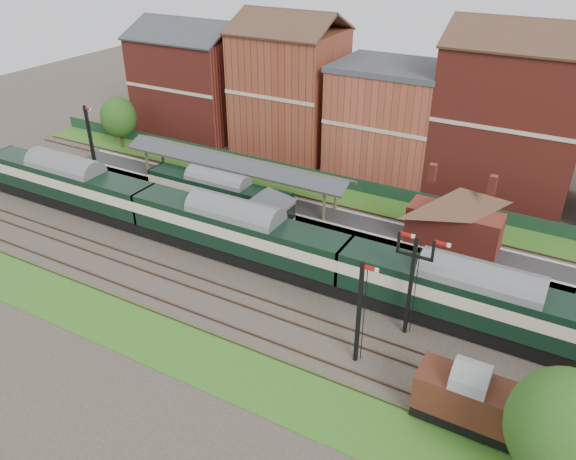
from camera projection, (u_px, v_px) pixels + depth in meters
The scene contains 18 objects.
ground at pixel (280, 271), 48.25m from camera, with size 160.00×160.00×0.00m, color #473D33.
grass_back at pixel (354, 199), 60.41m from camera, with size 90.00×4.50×0.06m, color #2D6619.
grass_front at pixel (195, 354), 39.11m from camera, with size 90.00×5.00×0.06m, color #2D6619.
fence at pixel (361, 186), 61.58m from camera, with size 90.00×0.12×1.50m, color #193823.
platform at pixel (285, 208), 57.54m from camera, with size 55.00×3.40×1.00m, color #2D2D2D.
signal_box at pixel (269, 215), 50.43m from camera, with size 5.40×5.40×6.00m.
brick_hut at pixel (349, 257), 48.02m from camera, with size 3.20×2.64×2.94m.
station_building at pixel (455, 216), 48.64m from camera, with size 8.10×8.10×5.90m.
canopy at pixel (235, 160), 58.08m from camera, with size 26.00×3.89×4.08m.
semaphore_bracket at pixel (412, 280), 38.97m from camera, with size 3.60×0.25×8.18m.
semaphore_platform_end at pixel (90, 138), 65.00m from camera, with size 1.23×0.25×8.00m.
semaphore_siding at pixel (359, 312), 36.63m from camera, with size 1.23×0.25×8.00m.
town_backdrop at pixel (387, 113), 63.90m from camera, with size 69.00×10.00×16.00m.
dmu_train at pixel (236, 231), 48.76m from camera, with size 61.84×3.25×4.75m.
platform_railcar at pixel (219, 193), 56.73m from camera, with size 16.21×2.56×3.73m.
goods_van_a at pixel (466, 398), 32.86m from camera, with size 5.92×2.56×3.59m.
tree_far at pixel (562, 428), 27.52m from camera, with size 5.47×5.47×7.98m.
tree_back at pixel (119, 117), 71.93m from camera, with size 4.59×4.59×6.70m.
Camera 1 is at (20.20, -34.85, 26.80)m, focal length 35.00 mm.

